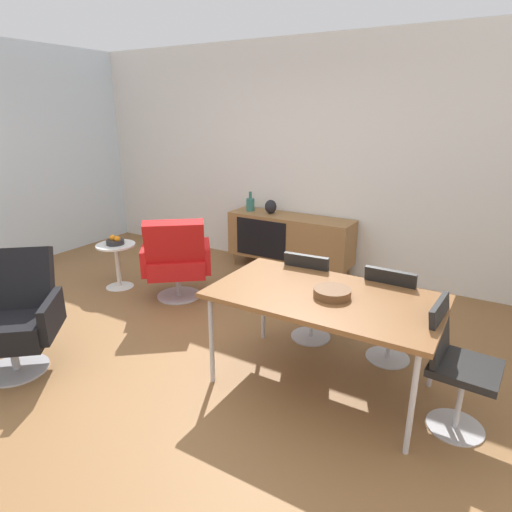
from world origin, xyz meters
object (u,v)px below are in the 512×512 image
object	(u,v)px
armchair_black_shell	(10,314)
dining_chair_back_right	(391,310)
dining_chair_far_end	(455,362)
magazine_stack	(3,279)
dining_table	(325,300)
lounge_chair_red	(176,259)
fruit_bowl	(115,241)
dining_chair_back_left	(310,292)
vase_cobalt	(271,207)
side_table_round	(117,261)
sideboard	(290,238)
wooden_bowl_on_table	(332,293)
vase_sculptural_dark	(250,204)

from	to	relation	value
armchair_black_shell	dining_chair_back_right	bearing A→B (deg)	31.75
dining_chair_far_end	magazine_stack	size ratio (longest dim) A/B	2.17
dining_table	dining_chair_back_right	world-z (taller)	dining_chair_back_right
lounge_chair_red	fruit_bowl	world-z (taller)	lounge_chair_red
dining_chair_back_left	dining_table	bearing A→B (deg)	-58.25
dining_table	vase_cobalt	bearing A→B (deg)	127.17
armchair_black_shell	magazine_stack	size ratio (longest dim) A/B	2.40
dining_table	armchair_black_shell	size ratio (longest dim) A/B	1.69
side_table_round	dining_chair_back_left	bearing A→B (deg)	-0.45
vase_cobalt	fruit_bowl	distance (m)	1.94
magazine_stack	armchair_black_shell	bearing A→B (deg)	-27.28
lounge_chair_red	side_table_round	xyz separation A→B (m)	(-0.83, -0.09, -0.15)
dining_chair_back_right	lounge_chair_red	xyz separation A→B (m)	(-2.30, 0.10, -0.00)
dining_chair_back_left	armchair_black_shell	bearing A→B (deg)	-139.60
dining_table	dining_chair_far_end	bearing A→B (deg)	0.28
sideboard	magazine_stack	distance (m)	3.47
sideboard	magazine_stack	bearing A→B (deg)	-140.79
wooden_bowl_on_table	dining_chair_back_left	bearing A→B (deg)	125.13
dining_chair_far_end	armchair_black_shell	size ratio (longest dim) A/B	0.90
dining_chair_back_left	wooden_bowl_on_table	bearing A→B (deg)	-54.87
armchair_black_shell	wooden_bowl_on_table	bearing A→B (deg)	23.89
sideboard	dining_table	world-z (taller)	dining_table
vase_sculptural_dark	dining_chair_back_left	bearing A→B (deg)	-44.78
lounge_chair_red	side_table_round	size ratio (longest dim) A/B	1.82
vase_cobalt	side_table_round	bearing A→B (deg)	-128.33
fruit_bowl	dining_chair_back_left	bearing A→B (deg)	-0.45
side_table_round	magazine_stack	distance (m)	1.40
dining_chair_back_right	fruit_bowl	world-z (taller)	dining_chair_back_right
dining_chair_back_left	vase_cobalt	bearing A→B (deg)	128.99
vase_cobalt	lounge_chair_red	world-z (taller)	lounge_chair_red
lounge_chair_red	wooden_bowl_on_table	bearing A→B (deg)	-18.73
side_table_round	wooden_bowl_on_table	bearing A→B (deg)	-11.86
sideboard	dining_table	size ratio (longest dim) A/B	1.00
vase_sculptural_dark	magazine_stack	xyz separation A→B (m)	(-2.09, -2.19, -0.72)
fruit_bowl	magazine_stack	xyz separation A→B (m)	(-1.20, -0.68, -0.47)
vase_sculptural_dark	lounge_chair_red	bearing A→B (deg)	-92.54
dining_chair_back_right	armchair_black_shell	distance (m)	3.00
sideboard	side_table_round	size ratio (longest dim) A/B	3.08
dining_chair_far_end	side_table_round	world-z (taller)	dining_chair_far_end
dining_chair_back_left	dining_chair_back_right	distance (m)	0.69
side_table_round	sideboard	bearing A→B (deg)	45.64
dining_table	dining_chair_back_right	bearing A→B (deg)	58.03
vase_sculptural_dark	dining_chair_back_right	distance (m)	2.73
lounge_chair_red	armchair_black_shell	world-z (taller)	same
wooden_bowl_on_table	fruit_bowl	xyz separation A→B (m)	(-2.83, 0.60, -0.21)
dining_table	wooden_bowl_on_table	world-z (taller)	wooden_bowl_on_table
sideboard	dining_table	distance (m)	2.47
wooden_bowl_on_table	vase_cobalt	bearing A→B (deg)	127.97
vase_sculptural_dark	dining_table	bearing A→B (deg)	-47.90
dining_chair_back_left	fruit_bowl	size ratio (longest dim) A/B	4.28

